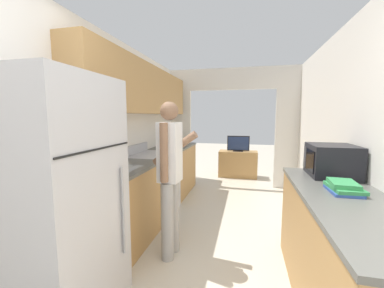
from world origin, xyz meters
name	(u,v)px	position (x,y,z in m)	size (l,w,h in m)	color
wall_left	(118,115)	(-1.30, 2.00, 1.52)	(0.38, 6.73, 2.50)	white
wall_right	(371,145)	(1.38, 1.56, 1.25)	(0.06, 6.73, 2.50)	white
wall_far_with_doorway	(231,118)	(0.00, 4.36, 1.45)	(3.09, 0.06, 2.50)	white
counter_left	(156,182)	(-1.05, 2.64, 0.46)	(0.62, 3.18, 0.93)	#B2844C
counter_right	(343,258)	(1.05, 1.08, 0.46)	(0.62, 1.85, 0.93)	#B2844C
refrigerator	(58,201)	(-0.99, 0.62, 0.89)	(0.74, 0.79, 1.78)	#B7B7BC
range_oven	(154,184)	(-1.04, 2.53, 0.47)	(0.66, 0.80, 1.07)	#B7B7BC
person	(170,175)	(-0.44, 1.54, 0.88)	(0.53, 0.39, 1.65)	#9E9E9E
microwave	(331,160)	(1.13, 1.71, 1.08)	(0.40, 0.45, 0.30)	black
book_stack	(344,187)	(1.05, 1.19, 0.97)	(0.22, 0.30, 0.08)	#2D4C99
tv_cabinet	(238,164)	(0.13, 5.08, 0.32)	(0.93, 0.42, 0.64)	#B2844C
television	(238,144)	(0.13, 5.04, 0.83)	(0.53, 0.16, 0.38)	black
knife	(160,149)	(-1.12, 3.06, 0.93)	(0.16, 0.32, 0.02)	#B7B7BC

